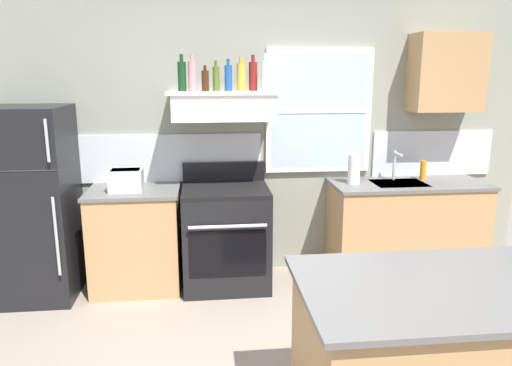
# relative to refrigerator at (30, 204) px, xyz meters

# --- Properties ---
(back_wall) EXTENTS (5.40, 0.11, 2.70)m
(back_wall) POSITION_rel_refrigerator_xyz_m (1.93, 0.39, 0.53)
(back_wall) COLOR gray
(back_wall) RESTS_ON ground_plane
(refrigerator) EXTENTS (0.70, 0.72, 1.64)m
(refrigerator) POSITION_rel_refrigerator_xyz_m (0.00, 0.00, 0.00)
(refrigerator) COLOR black
(refrigerator) RESTS_ON ground_plane
(counter_left_of_stove) EXTENTS (0.79, 0.63, 0.91)m
(counter_left_of_stove) POSITION_rel_refrigerator_xyz_m (0.85, 0.06, -0.36)
(counter_left_of_stove) COLOR tan
(counter_left_of_stove) RESTS_ON ground_plane
(toaster) EXTENTS (0.30, 0.20, 0.19)m
(toaster) POSITION_rel_refrigerator_xyz_m (0.80, -0.01, 0.19)
(toaster) COLOR silver
(toaster) RESTS_ON counter_left_of_stove
(stove_range) EXTENTS (0.76, 0.69, 1.09)m
(stove_range) POSITION_rel_refrigerator_xyz_m (1.65, 0.02, -0.35)
(stove_range) COLOR black
(stove_range) RESTS_ON ground_plane
(range_hood_shelf) EXTENTS (0.96, 0.52, 0.24)m
(range_hood_shelf) POSITION_rel_refrigerator_xyz_m (1.65, 0.12, 0.81)
(range_hood_shelf) COLOR white
(bottle_dark_green_wine) EXTENTS (0.07, 0.07, 0.31)m
(bottle_dark_green_wine) POSITION_rel_refrigerator_xyz_m (1.30, 0.13, 1.06)
(bottle_dark_green_wine) COLOR #143819
(bottle_dark_green_wine) RESTS_ON range_hood_shelf
(bottle_rose_pink) EXTENTS (0.07, 0.07, 0.31)m
(bottle_rose_pink) POSITION_rel_refrigerator_xyz_m (1.39, 0.10, 1.06)
(bottle_rose_pink) COLOR #C67F84
(bottle_rose_pink) RESTS_ON range_hood_shelf
(bottle_brown_stout) EXTENTS (0.06, 0.06, 0.22)m
(bottle_brown_stout) POSITION_rel_refrigerator_xyz_m (1.50, 0.11, 1.02)
(bottle_brown_stout) COLOR #381E0F
(bottle_brown_stout) RESTS_ON range_hood_shelf
(bottle_olive_oil_square) EXTENTS (0.06, 0.06, 0.26)m
(bottle_olive_oil_square) POSITION_rel_refrigerator_xyz_m (1.59, 0.16, 1.03)
(bottle_olive_oil_square) COLOR #4C601E
(bottle_olive_oil_square) RESTS_ON range_hood_shelf
(bottle_blue_liqueur) EXTENTS (0.07, 0.07, 0.27)m
(bottle_blue_liqueur) POSITION_rel_refrigerator_xyz_m (1.69, 0.13, 1.04)
(bottle_blue_liqueur) COLOR #1E478C
(bottle_blue_liqueur) RESTS_ON range_hood_shelf
(bottle_champagne_gold_foil) EXTENTS (0.08, 0.08, 0.29)m
(bottle_champagne_gold_foil) POSITION_rel_refrigerator_xyz_m (1.81, 0.12, 1.05)
(bottle_champagne_gold_foil) COLOR #B29333
(bottle_champagne_gold_foil) RESTS_ON range_hood_shelf
(bottle_red_label_wine) EXTENTS (0.07, 0.07, 0.31)m
(bottle_red_label_wine) POSITION_rel_refrigerator_xyz_m (1.91, 0.17, 1.06)
(bottle_red_label_wine) COLOR maroon
(bottle_red_label_wine) RESTS_ON range_hood_shelf
(bottle_clear_tall) EXTENTS (0.06, 0.06, 0.32)m
(bottle_clear_tall) POSITION_rel_refrigerator_xyz_m (2.01, 0.07, 1.06)
(bottle_clear_tall) COLOR silver
(bottle_clear_tall) RESTS_ON range_hood_shelf
(counter_right_with_sink) EXTENTS (1.43, 0.63, 0.91)m
(counter_right_with_sink) POSITION_rel_refrigerator_xyz_m (3.35, 0.06, -0.36)
(counter_right_with_sink) COLOR tan
(counter_right_with_sink) RESTS_ON ground_plane
(sink_faucet) EXTENTS (0.03, 0.17, 0.28)m
(sink_faucet) POSITION_rel_refrigerator_xyz_m (3.25, 0.16, 0.27)
(sink_faucet) COLOR silver
(sink_faucet) RESTS_ON counter_right_with_sink
(paper_towel_roll) EXTENTS (0.11, 0.11, 0.27)m
(paper_towel_roll) POSITION_rel_refrigerator_xyz_m (2.82, 0.06, 0.23)
(paper_towel_roll) COLOR white
(paper_towel_roll) RESTS_ON counter_right_with_sink
(dish_soap_bottle) EXTENTS (0.06, 0.06, 0.18)m
(dish_soap_bottle) POSITION_rel_refrigerator_xyz_m (3.53, 0.16, 0.18)
(dish_soap_bottle) COLOR orange
(dish_soap_bottle) RESTS_ON counter_right_with_sink
(upper_cabinet_right) EXTENTS (0.64, 0.32, 0.70)m
(upper_cabinet_right) POSITION_rel_refrigerator_xyz_m (3.70, 0.20, 1.08)
(upper_cabinet_right) COLOR tan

